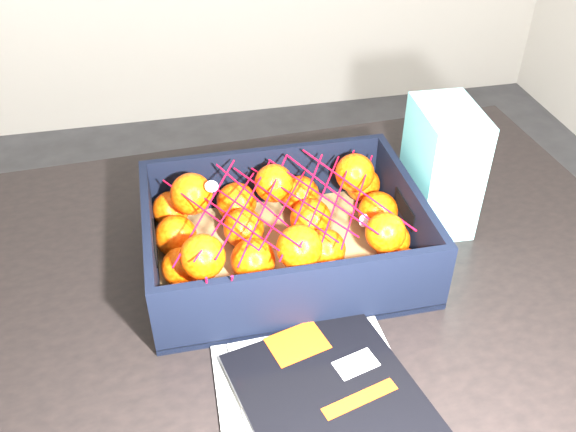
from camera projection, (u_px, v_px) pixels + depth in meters
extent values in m
cube|color=black|center=(280.00, 280.00, 0.99)|extent=(1.24, 0.86, 0.04)
cylinder|color=black|center=(7.00, 333.00, 1.39)|extent=(0.06, 0.06, 0.71)
cylinder|color=black|center=(468.00, 263.00, 1.58)|extent=(0.06, 0.06, 0.71)
cube|color=silver|center=(309.00, 424.00, 0.76)|extent=(0.22, 0.28, 0.01)
cube|color=silver|center=(333.00, 416.00, 0.76)|extent=(0.22, 0.29, 0.01)
cube|color=black|center=(340.00, 412.00, 0.75)|extent=(0.27, 0.32, 0.01)
cube|color=#F4430C|center=(297.00, 343.00, 0.83)|extent=(0.09, 0.07, 0.00)
cube|color=white|center=(356.00, 364.00, 0.81)|extent=(0.06, 0.05, 0.00)
cube|color=#F4430C|center=(360.00, 399.00, 0.77)|extent=(0.10, 0.04, 0.00)
cube|color=olive|center=(284.00, 257.00, 0.99)|extent=(0.41, 0.31, 0.01)
cube|color=black|center=(266.00, 178.00, 1.07)|extent=(0.41, 0.01, 0.12)
cube|color=black|center=(307.00, 300.00, 0.84)|extent=(0.41, 0.01, 0.12)
cube|color=black|center=(151.00, 249.00, 0.93)|extent=(0.01, 0.29, 0.12)
cube|color=black|center=(408.00, 214.00, 0.99)|extent=(0.01, 0.29, 0.12)
sphere|color=#FF4705|center=(182.00, 305.00, 0.86)|extent=(0.06, 0.06, 0.06)
sphere|color=#FF4705|center=(181.00, 267.00, 0.91)|extent=(0.06, 0.06, 0.06)
sphere|color=#FF4705|center=(176.00, 236.00, 0.97)|extent=(0.07, 0.07, 0.07)
sphere|color=#FF4705|center=(171.00, 209.00, 1.02)|extent=(0.06, 0.06, 0.06)
sphere|color=#FF4705|center=(264.00, 294.00, 0.87)|extent=(0.06, 0.06, 0.06)
sphere|color=#FF4705|center=(253.00, 260.00, 0.93)|extent=(0.07, 0.07, 0.07)
sphere|color=#FF4705|center=(244.00, 228.00, 0.99)|extent=(0.06, 0.06, 0.06)
sphere|color=#FF4705|center=(237.00, 202.00, 1.04)|extent=(0.07, 0.07, 0.07)
sphere|color=#FF4705|center=(335.00, 281.00, 0.89)|extent=(0.06, 0.06, 0.06)
sphere|color=#FF4705|center=(325.00, 249.00, 0.95)|extent=(0.06, 0.06, 0.06)
sphere|color=#FF4705|center=(311.00, 219.00, 1.00)|extent=(0.07, 0.07, 0.07)
sphere|color=#FF4705|center=(300.00, 194.00, 1.06)|extent=(0.06, 0.06, 0.06)
sphere|color=#FF4705|center=(406.00, 270.00, 0.91)|extent=(0.06, 0.06, 0.06)
sphere|color=#FF4705|center=(391.00, 240.00, 0.96)|extent=(0.06, 0.06, 0.06)
sphere|color=#FF4705|center=(378.00, 211.00, 1.02)|extent=(0.06, 0.06, 0.06)
sphere|color=#FF4705|center=(363.00, 184.00, 1.08)|extent=(0.06, 0.06, 0.06)
sphere|color=#FF4705|center=(202.00, 257.00, 0.86)|extent=(0.06, 0.06, 0.06)
sphere|color=#FF4705|center=(191.00, 194.00, 0.97)|extent=(0.07, 0.07, 0.07)
sphere|color=#FF4705|center=(299.00, 248.00, 0.87)|extent=(0.06, 0.06, 0.06)
sphere|color=#FF4705|center=(274.00, 183.00, 1.00)|extent=(0.06, 0.06, 0.06)
sphere|color=#FF4705|center=(386.00, 233.00, 0.90)|extent=(0.06, 0.06, 0.06)
sphere|color=#FF4705|center=(355.00, 173.00, 1.02)|extent=(0.06, 0.06, 0.06)
cylinder|color=red|center=(207.00, 212.00, 0.90)|extent=(0.12, 0.21, 0.02)
cylinder|color=red|center=(227.00, 214.00, 0.91)|extent=(0.12, 0.21, 0.02)
cylinder|color=red|center=(247.00, 210.00, 0.91)|extent=(0.12, 0.22, 0.02)
cylinder|color=red|center=(264.00, 205.00, 0.93)|extent=(0.12, 0.21, 0.03)
cylinder|color=red|center=(282.00, 203.00, 0.94)|extent=(0.12, 0.22, 0.00)
cylinder|color=red|center=(301.00, 200.00, 0.94)|extent=(0.12, 0.22, 0.01)
cylinder|color=red|center=(320.00, 194.00, 0.94)|extent=(0.12, 0.22, 0.01)
cylinder|color=red|center=(338.00, 195.00, 0.95)|extent=(0.12, 0.21, 0.03)
cylinder|color=red|center=(356.00, 188.00, 0.95)|extent=(0.12, 0.21, 0.02)
cylinder|color=red|center=(206.00, 209.00, 0.91)|extent=(0.12, 0.21, 0.02)
cylinder|color=red|center=(227.00, 213.00, 0.91)|extent=(0.12, 0.21, 0.02)
cylinder|color=red|center=(245.00, 206.00, 0.92)|extent=(0.12, 0.22, 0.01)
cylinder|color=red|center=(264.00, 206.00, 0.93)|extent=(0.12, 0.21, 0.03)
cylinder|color=red|center=(284.00, 207.00, 0.93)|extent=(0.12, 0.21, 0.03)
cylinder|color=red|center=(303.00, 203.00, 0.93)|extent=(0.12, 0.21, 0.03)
cylinder|color=red|center=(321.00, 197.00, 0.93)|extent=(0.12, 0.22, 0.01)
cylinder|color=red|center=(338.00, 196.00, 0.95)|extent=(0.12, 0.21, 0.02)
cylinder|color=red|center=(358.00, 198.00, 0.95)|extent=(0.12, 0.22, 0.00)
cylinder|color=red|center=(208.00, 294.00, 0.81)|extent=(0.00, 0.03, 0.09)
cylinder|color=red|center=(230.00, 290.00, 0.82)|extent=(0.01, 0.04, 0.08)
cube|color=silver|center=(441.00, 167.00, 1.02)|extent=(0.10, 0.14, 0.21)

